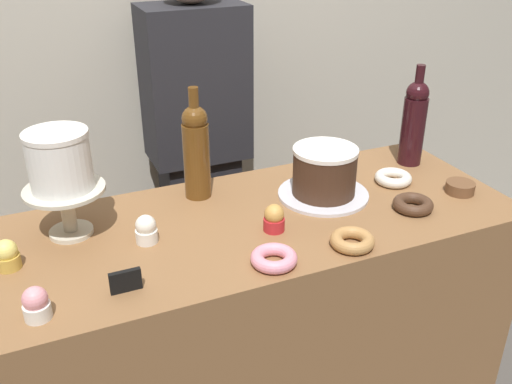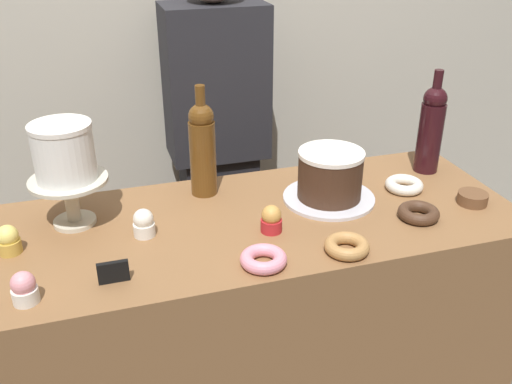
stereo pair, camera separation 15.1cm
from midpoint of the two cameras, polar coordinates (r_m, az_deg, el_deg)
name	(u,v)px [view 1 (the left image)]	position (r m, az deg, el deg)	size (l,w,h in m)	color
back_wall	(163,25)	(2.21, -11.37, 16.05)	(6.00, 0.05, 2.60)	#BCB7A8
display_counter	(256,350)	(1.82, -2.46, -15.62)	(1.45, 0.58, 0.94)	brown
cake_stand_pedestal	(67,203)	(1.53, -21.18, -1.12)	(0.20, 0.20, 0.13)	beige
white_layer_cake	(59,160)	(1.48, -21.92, 2.90)	(0.16, 0.16, 0.15)	white
silver_serving_platter	(323,194)	(1.66, 4.19, -0.29)	(0.26, 0.26, 0.01)	silver
chocolate_round_cake	(324,171)	(1.63, 4.27, 2.06)	(0.19, 0.19, 0.14)	#3D2619
wine_bottle_dark_red	(414,121)	(1.87, 13.35, 6.88)	(0.08, 0.08, 0.33)	black
wine_bottle_amber	(196,150)	(1.62, -8.69, 4.14)	(0.08, 0.08, 0.33)	#5B3814
cupcake_strawberry	(36,304)	(1.29, -24.43, -10.31)	(0.06, 0.06, 0.07)	white
cupcake_caramel	(274,218)	(1.47, -1.10, -2.75)	(0.06, 0.06, 0.07)	red
cupcake_vanilla	(146,229)	(1.47, -13.90, -3.73)	(0.06, 0.06, 0.07)	white
cupcake_lemon	(7,255)	(1.48, -26.44, -5.79)	(0.06, 0.06, 0.07)	gold
donut_maple	(352,241)	(1.42, 6.66, -4.95)	(0.11, 0.11, 0.03)	#B27F47
donut_sugar	(393,178)	(1.76, 11.26, 1.33)	(0.11, 0.11, 0.03)	silver
donut_chocolate	(413,204)	(1.62, 12.94, -1.28)	(0.11, 0.11, 0.03)	#472D1E
donut_pink	(274,258)	(1.35, -1.40, -6.76)	(0.11, 0.11, 0.03)	pink
cookie_stack	(460,188)	(1.75, 17.51, 0.37)	(0.08, 0.08, 0.03)	brown
price_sign_chalkboard	(126,281)	(1.31, -16.24, -8.68)	(0.07, 0.01, 0.05)	black
coffee_cup_ceramic	(329,157)	(1.82, 5.00, 3.49)	(0.08, 0.08, 0.08)	silver
barista_figure	(199,158)	(2.17, -7.75, 3.38)	(0.36, 0.22, 1.60)	black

